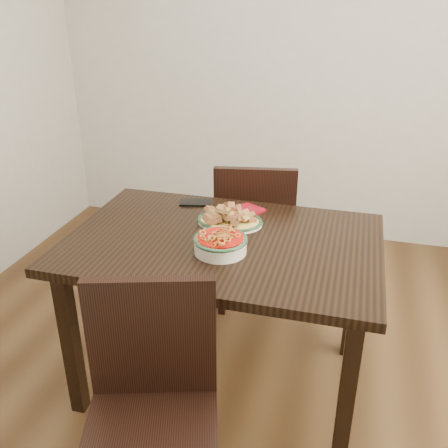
% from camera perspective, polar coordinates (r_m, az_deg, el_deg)
% --- Properties ---
extents(floor, '(3.50, 3.50, 0.00)m').
position_cam_1_polar(floor, '(2.48, 1.53, -17.80)').
color(floor, '#3C2613').
rests_on(floor, ground).
extents(wall_back, '(3.50, 0.10, 2.60)m').
position_cam_1_polar(wall_back, '(3.56, 8.91, 18.59)').
color(wall_back, beige).
rests_on(wall_back, ground).
extents(dining_table, '(1.30, 0.87, 0.75)m').
position_cam_1_polar(dining_table, '(2.12, -0.14, -3.87)').
color(dining_table, black).
rests_on(dining_table, ground).
extents(chair_far, '(0.49, 0.49, 0.89)m').
position_cam_1_polar(chair_far, '(2.74, 3.50, -0.66)').
color(chair_far, black).
rests_on(chair_far, ground).
extents(chair_near, '(0.53, 0.53, 0.89)m').
position_cam_1_polar(chair_near, '(1.71, -8.26, -19.38)').
color(chair_near, black).
rests_on(chair_near, ground).
extents(fish_plate, '(0.29, 0.23, 0.11)m').
position_cam_1_polar(fish_plate, '(2.20, 0.67, 1.09)').
color(fish_plate, white).
rests_on(fish_plate, dining_table).
extents(noodle_bowl, '(0.22, 0.22, 0.08)m').
position_cam_1_polar(noodle_bowl, '(1.96, -0.41, -2.07)').
color(noodle_bowl, beige).
rests_on(noodle_bowl, dining_table).
extents(smartphone, '(0.17, 0.11, 0.01)m').
position_cam_1_polar(smartphone, '(2.43, -3.27, 2.45)').
color(smartphone, black).
rests_on(smartphone, dining_table).
extents(napkin, '(0.16, 0.15, 0.01)m').
position_cam_1_polar(napkin, '(2.35, 2.89, 1.65)').
color(napkin, maroon).
rests_on(napkin, dining_table).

